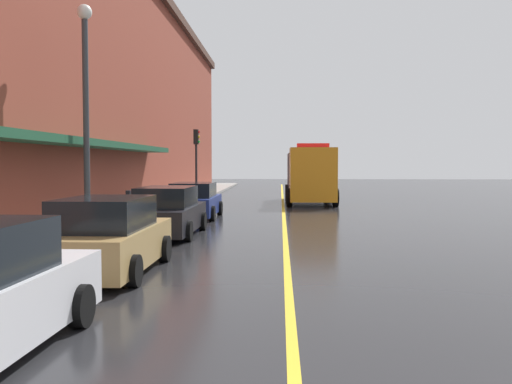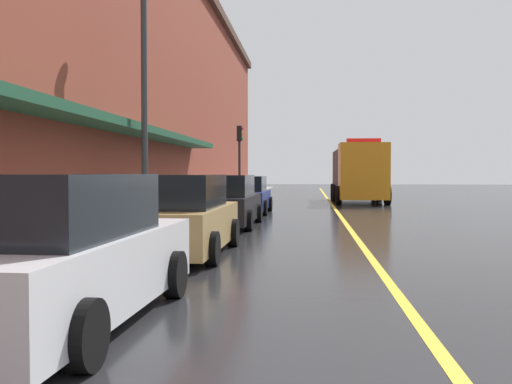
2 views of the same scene
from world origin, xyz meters
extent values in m
plane|color=#232326|center=(0.00, 25.00, 0.00)|extent=(112.00, 112.00, 0.00)
cube|color=gray|center=(-6.20, 25.00, 0.07)|extent=(2.40, 70.00, 0.15)
cube|color=gold|center=(0.00, 25.00, 0.00)|extent=(0.16, 70.00, 0.01)
cube|color=brown|center=(-14.12, 24.00, 6.42)|extent=(13.43, 64.00, 12.83)
cube|color=#19472D|center=(-6.85, 16.00, 3.10)|extent=(1.20, 22.40, 0.24)
cube|color=silver|center=(-4.04, 3.19, 0.59)|extent=(1.94, 4.89, 0.84)
cube|color=black|center=(-4.04, 2.95, 1.36)|extent=(1.70, 2.71, 0.69)
cylinder|color=black|center=(-4.90, 4.72, 0.32)|extent=(0.24, 0.65, 0.64)
cylinder|color=black|center=(-3.08, 4.67, 0.32)|extent=(0.24, 0.65, 0.64)
cylinder|color=black|center=(-3.17, 1.66, 0.32)|extent=(0.24, 0.65, 0.64)
cube|color=#A5844C|center=(-3.94, 8.81, 0.59)|extent=(1.89, 4.61, 0.82)
cube|color=black|center=(-3.94, 8.58, 1.33)|extent=(1.69, 2.54, 0.67)
cylinder|color=black|center=(-4.87, 10.24, 0.32)|extent=(0.22, 0.64, 0.64)
cylinder|color=black|center=(-2.99, 10.23, 0.32)|extent=(0.22, 0.64, 0.64)
cylinder|color=black|center=(-4.89, 7.39, 0.32)|extent=(0.22, 0.64, 0.64)
cylinder|color=black|center=(-3.01, 7.38, 0.32)|extent=(0.22, 0.64, 0.64)
cube|color=black|center=(-3.89, 15.26, 0.58)|extent=(1.88, 4.84, 0.80)
cube|color=black|center=(-3.90, 15.02, 1.30)|extent=(1.67, 2.67, 0.66)
cylinder|color=black|center=(-4.80, 16.76, 0.32)|extent=(0.23, 0.64, 0.64)
cylinder|color=black|center=(-2.95, 16.74, 0.32)|extent=(0.23, 0.64, 0.64)
cylinder|color=black|center=(-4.84, 13.77, 0.32)|extent=(0.23, 0.64, 0.64)
cylinder|color=black|center=(-2.99, 13.75, 0.32)|extent=(0.23, 0.64, 0.64)
cube|color=navy|center=(-3.93, 21.26, 0.56)|extent=(1.92, 4.52, 0.76)
cube|color=black|center=(-3.94, 21.04, 1.25)|extent=(1.72, 2.49, 0.62)
cylinder|color=black|center=(-4.88, 22.67, 0.32)|extent=(0.22, 0.64, 0.64)
cylinder|color=black|center=(-2.97, 22.65, 0.32)|extent=(0.22, 0.64, 0.64)
cylinder|color=black|center=(-4.90, 19.87, 0.32)|extent=(0.22, 0.64, 0.64)
cylinder|color=black|center=(-2.99, 19.86, 0.32)|extent=(0.22, 0.64, 0.64)
cube|color=orange|center=(1.63, 27.90, 1.77)|extent=(2.54, 2.33, 2.95)
cube|color=#3F3F42|center=(1.60, 32.20, 1.66)|extent=(2.56, 5.64, 2.71)
cube|color=red|center=(1.63, 27.90, 3.37)|extent=(1.77, 0.61, 0.24)
cylinder|color=black|center=(2.90, 28.00, 0.50)|extent=(0.31, 1.00, 1.00)
cylinder|color=black|center=(0.35, 27.98, 0.50)|extent=(0.31, 1.00, 1.00)
cylinder|color=black|center=(2.88, 31.51, 0.50)|extent=(0.31, 1.00, 1.00)
cylinder|color=black|center=(0.33, 31.49, 0.50)|extent=(0.31, 1.00, 1.00)
cylinder|color=black|center=(2.87, 33.78, 0.50)|extent=(0.31, 1.00, 1.00)
cylinder|color=black|center=(0.31, 33.76, 0.50)|extent=(0.31, 1.00, 1.00)
cylinder|color=#4C4C51|center=(-5.35, 15.64, 0.68)|extent=(0.07, 0.07, 1.05)
cube|color=black|center=(-5.35, 15.64, 1.34)|extent=(0.14, 0.18, 0.28)
cylinder|color=#4C4C51|center=(-5.35, 10.46, 0.68)|extent=(0.07, 0.07, 1.05)
cube|color=black|center=(-5.35, 10.46, 1.34)|extent=(0.14, 0.18, 0.28)
cylinder|color=#33383D|center=(-5.95, 13.27, 3.40)|extent=(0.18, 0.18, 6.50)
cylinder|color=#232326|center=(-5.30, 30.95, 1.85)|extent=(0.14, 0.14, 3.40)
cube|color=black|center=(-5.30, 30.95, 4.00)|extent=(0.28, 0.36, 0.90)
sphere|color=red|center=(-5.14, 30.95, 4.30)|extent=(0.16, 0.16, 0.16)
sphere|color=gold|center=(-5.14, 30.95, 4.00)|extent=(0.16, 0.16, 0.16)
sphere|color=green|center=(-5.14, 30.95, 3.70)|extent=(0.16, 0.16, 0.16)
camera|label=1|loc=(-0.16, -3.41, 2.42)|focal=39.69mm
camera|label=2|loc=(-1.26, -3.15, 1.72)|focal=40.90mm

